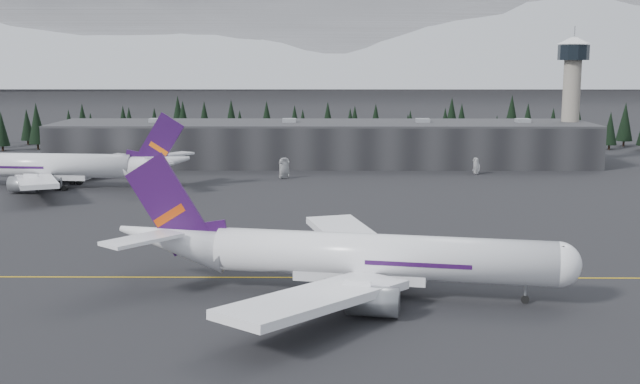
{
  "coord_description": "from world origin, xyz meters",
  "views": [
    {
      "loc": [
        1.02,
        -115.35,
        31.76
      ],
      "look_at": [
        0.0,
        20.0,
        9.0
      ],
      "focal_mm": 45.0,
      "sensor_mm": 36.0,
      "label": 1
    }
  ],
  "objects_px": {
    "terminal": "(323,143)",
    "control_tower": "(572,86)",
    "gse_vehicle_b": "(477,171)",
    "jet_parked": "(63,166)",
    "gse_vehicle_a": "(284,176)",
    "jet_main": "(341,255)"
  },
  "relations": [
    {
      "from": "terminal",
      "to": "jet_parked",
      "type": "relative_size",
      "value": 2.5
    },
    {
      "from": "terminal",
      "to": "gse_vehicle_b",
      "type": "relative_size",
      "value": 34.5
    },
    {
      "from": "terminal",
      "to": "control_tower",
      "type": "bearing_deg",
      "value": 2.29
    },
    {
      "from": "jet_main",
      "to": "jet_parked",
      "type": "bearing_deg",
      "value": 137.34
    },
    {
      "from": "terminal",
      "to": "gse_vehicle_a",
      "type": "xyz_separation_m",
      "value": [
        -10.16,
        -30.04,
        -5.52
      ]
    },
    {
      "from": "control_tower",
      "to": "jet_parked",
      "type": "distance_m",
      "value": 148.09
    },
    {
      "from": "jet_parked",
      "to": "gse_vehicle_a",
      "type": "relative_size",
      "value": 11.34
    },
    {
      "from": "control_tower",
      "to": "gse_vehicle_a",
      "type": "relative_size",
      "value": 6.69
    },
    {
      "from": "jet_main",
      "to": "gse_vehicle_a",
      "type": "xyz_separation_m",
      "value": [
        -13.26,
        104.65,
        -4.51
      ]
    },
    {
      "from": "terminal",
      "to": "control_tower",
      "type": "distance_m",
      "value": 76.98
    },
    {
      "from": "terminal",
      "to": "gse_vehicle_b",
      "type": "xyz_separation_m",
      "value": [
        42.53,
        -21.6,
        -5.51
      ]
    },
    {
      "from": "terminal",
      "to": "gse_vehicle_a",
      "type": "distance_m",
      "value": 32.19
    },
    {
      "from": "jet_parked",
      "to": "gse_vehicle_a",
      "type": "distance_m",
      "value": 55.98
    },
    {
      "from": "control_tower",
      "to": "jet_main",
      "type": "height_order",
      "value": "control_tower"
    },
    {
      "from": "jet_parked",
      "to": "gse_vehicle_b",
      "type": "relative_size",
      "value": 13.78
    },
    {
      "from": "gse_vehicle_a",
      "to": "control_tower",
      "type": "bearing_deg",
      "value": -4.94
    },
    {
      "from": "control_tower",
      "to": "gse_vehicle_b",
      "type": "relative_size",
      "value": 8.13
    },
    {
      "from": "jet_main",
      "to": "gse_vehicle_a",
      "type": "relative_size",
      "value": 11.23
    },
    {
      "from": "control_tower",
      "to": "jet_parked",
      "type": "relative_size",
      "value": 0.59
    },
    {
      "from": "gse_vehicle_a",
      "to": "gse_vehicle_b",
      "type": "distance_m",
      "value": 53.37
    },
    {
      "from": "jet_parked",
      "to": "gse_vehicle_b",
      "type": "height_order",
      "value": "jet_parked"
    },
    {
      "from": "control_tower",
      "to": "gse_vehicle_a",
      "type": "bearing_deg",
      "value": -158.79
    }
  ]
}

